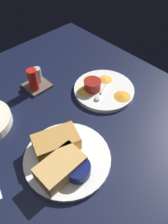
{
  "coord_description": "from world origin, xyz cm",
  "views": [
    {
      "loc": [
        -20.91,
        -36.07,
        57.9
      ],
      "look_at": [
        12.91,
        -0.24,
        3.0
      ],
      "focal_mm": 35.52,
      "sensor_mm": 36.0,
      "label": 1
    }
  ],
  "objects_px": {
    "plate_chips_companion": "(104,90)",
    "sandwich_half_near": "(56,142)",
    "spoon_by_dark_ramekin": "(63,160)",
    "spoon_by_gravy_ramekin": "(99,96)",
    "sandwich_half_far": "(60,167)",
    "plate_sandwich_main": "(67,158)",
    "condiment_caddy": "(35,81)",
    "ramekin_dark_sauce": "(78,169)",
    "ramekin_light_gravy": "(93,85)"
  },
  "relations": [
    {
      "from": "plate_chips_companion",
      "to": "sandwich_half_near",
      "type": "bearing_deg",
      "value": -164.47
    },
    {
      "from": "spoon_by_dark_ramekin",
      "to": "spoon_by_gravy_ramekin",
      "type": "xyz_separation_m",
      "value": [
        0.27,
        0.11,
        0.0
      ]
    },
    {
      "from": "sandwich_half_far",
      "to": "plate_chips_companion",
      "type": "xyz_separation_m",
      "value": [
        0.34,
        0.15,
        -0.03
      ]
    },
    {
      "from": "plate_sandwich_main",
      "to": "plate_chips_companion",
      "type": "xyz_separation_m",
      "value": [
        0.29,
        0.13,
        0.0
      ]
    },
    {
      "from": "sandwich_half_near",
      "to": "condiment_caddy",
      "type": "bearing_deg",
      "value": 66.63
    },
    {
      "from": "plate_chips_companion",
      "to": "spoon_by_gravy_ramekin",
      "type": "relative_size",
      "value": 2.35
    },
    {
      "from": "ramekin_dark_sauce",
      "to": "spoon_by_gravy_ramekin",
      "type": "bearing_deg",
      "value": 33.06
    },
    {
      "from": "sandwich_half_near",
      "to": "plate_sandwich_main",
      "type": "bearing_deg",
      "value": -90.84
    },
    {
      "from": "plate_sandwich_main",
      "to": "sandwich_half_near",
      "type": "relative_size",
      "value": 1.71
    },
    {
      "from": "spoon_by_dark_ramekin",
      "to": "plate_chips_companion",
      "type": "relative_size",
      "value": 0.44
    },
    {
      "from": "plate_sandwich_main",
      "to": "ramekin_light_gravy",
      "type": "bearing_deg",
      "value": 31.35
    },
    {
      "from": "spoon_by_dark_ramekin",
      "to": "ramekin_light_gravy",
      "type": "bearing_deg",
      "value": 29.79
    },
    {
      "from": "sandwich_half_near",
      "to": "spoon_by_gravy_ramekin",
      "type": "bearing_deg",
      "value": 14.43
    },
    {
      "from": "plate_sandwich_main",
      "to": "spoon_by_dark_ramekin",
      "type": "bearing_deg",
      "value": -179.04
    },
    {
      "from": "sandwich_half_near",
      "to": "ramekin_light_gravy",
      "type": "relative_size",
      "value": 2.33
    },
    {
      "from": "plate_sandwich_main",
      "to": "spoon_by_gravy_ramekin",
      "type": "relative_size",
      "value": 2.6
    },
    {
      "from": "ramekin_dark_sauce",
      "to": "ramekin_light_gravy",
      "type": "xyz_separation_m",
      "value": [
        0.27,
        0.21,
        0.0
      ]
    },
    {
      "from": "sandwich_half_near",
      "to": "condiment_caddy",
      "type": "xyz_separation_m",
      "value": [
        0.12,
        0.28,
        -0.01
      ]
    },
    {
      "from": "ramekin_dark_sauce",
      "to": "spoon_by_dark_ramekin",
      "type": "relative_size",
      "value": 0.72
    },
    {
      "from": "sandwich_half_near",
      "to": "sandwich_half_far",
      "type": "xyz_separation_m",
      "value": [
        -0.04,
        -0.07,
        0.0
      ]
    },
    {
      "from": "plate_sandwich_main",
      "to": "plate_chips_companion",
      "type": "bearing_deg",
      "value": 23.8
    },
    {
      "from": "plate_chips_companion",
      "to": "ramekin_light_gravy",
      "type": "bearing_deg",
      "value": 140.19
    },
    {
      "from": "spoon_by_dark_ramekin",
      "to": "spoon_by_gravy_ramekin",
      "type": "bearing_deg",
      "value": 22.9
    },
    {
      "from": "spoon_by_gravy_ramekin",
      "to": "condiment_caddy",
      "type": "distance_m",
      "value": 0.25
    },
    {
      "from": "plate_chips_companion",
      "to": "ramekin_light_gravy",
      "type": "height_order",
      "value": "ramekin_light_gravy"
    },
    {
      "from": "plate_sandwich_main",
      "to": "ramekin_light_gravy",
      "type": "height_order",
      "value": "ramekin_light_gravy"
    },
    {
      "from": "sandwich_half_near",
      "to": "ramekin_dark_sauce",
      "type": "xyz_separation_m",
      "value": [
        -0.01,
        -0.1,
        -0.01
      ]
    },
    {
      "from": "plate_chips_companion",
      "to": "condiment_caddy",
      "type": "distance_m",
      "value": 0.26
    },
    {
      "from": "spoon_by_dark_ramekin",
      "to": "condiment_caddy",
      "type": "relative_size",
      "value": 1.05
    },
    {
      "from": "plate_sandwich_main",
      "to": "ramekin_light_gravy",
      "type": "xyz_separation_m",
      "value": [
        0.26,
        0.16,
        0.03
      ]
    },
    {
      "from": "ramekin_dark_sauce",
      "to": "plate_chips_companion",
      "type": "distance_m",
      "value": 0.36
    },
    {
      "from": "ramekin_dark_sauce",
      "to": "condiment_caddy",
      "type": "distance_m",
      "value": 0.4
    },
    {
      "from": "sandwich_half_near",
      "to": "spoon_by_dark_ramekin",
      "type": "height_order",
      "value": "sandwich_half_near"
    },
    {
      "from": "spoon_by_dark_ramekin",
      "to": "plate_sandwich_main",
      "type": "bearing_deg",
      "value": 0.96
    },
    {
      "from": "spoon_by_dark_ramekin",
      "to": "ramekin_light_gravy",
      "type": "height_order",
      "value": "ramekin_light_gravy"
    },
    {
      "from": "ramekin_light_gravy",
      "to": "spoon_by_gravy_ramekin",
      "type": "bearing_deg",
      "value": -103.49
    },
    {
      "from": "plate_sandwich_main",
      "to": "condiment_caddy",
      "type": "relative_size",
      "value": 2.67
    },
    {
      "from": "ramekin_dark_sauce",
      "to": "spoon_by_gravy_ramekin",
      "type": "xyz_separation_m",
      "value": [
        0.26,
        0.17,
        -0.01
      ]
    },
    {
      "from": "plate_sandwich_main",
      "to": "ramekin_light_gravy",
      "type": "relative_size",
      "value": 3.99
    },
    {
      "from": "sandwich_half_near",
      "to": "ramekin_dark_sauce",
      "type": "height_order",
      "value": "sandwich_half_near"
    },
    {
      "from": "sandwich_half_near",
      "to": "ramekin_dark_sauce",
      "type": "relative_size",
      "value": 2.07
    },
    {
      "from": "spoon_by_dark_ramekin",
      "to": "sandwich_half_near",
      "type": "bearing_deg",
      "value": 69.87
    },
    {
      "from": "sandwich_half_far",
      "to": "condiment_caddy",
      "type": "relative_size",
      "value": 1.41
    },
    {
      "from": "sandwich_half_far",
      "to": "spoon_by_dark_ramekin",
      "type": "bearing_deg",
      "value": 42.84
    },
    {
      "from": "sandwich_half_near",
      "to": "ramekin_light_gravy",
      "type": "height_order",
      "value": "sandwich_half_near"
    },
    {
      "from": "ramekin_light_gravy",
      "to": "spoon_by_gravy_ramekin",
      "type": "relative_size",
      "value": 0.65
    },
    {
      "from": "plate_chips_companion",
      "to": "spoon_by_gravy_ramekin",
      "type": "height_order",
      "value": "spoon_by_gravy_ramekin"
    },
    {
      "from": "condiment_caddy",
      "to": "plate_chips_companion",
      "type": "bearing_deg",
      "value": -48.47
    },
    {
      "from": "ramekin_dark_sauce",
      "to": "ramekin_light_gravy",
      "type": "height_order",
      "value": "ramekin_light_gravy"
    },
    {
      "from": "ramekin_dark_sauce",
      "to": "spoon_by_dark_ramekin",
      "type": "xyz_separation_m",
      "value": [
        -0.01,
        0.06,
        -0.01
      ]
    }
  ]
}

